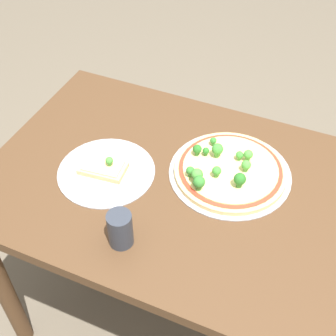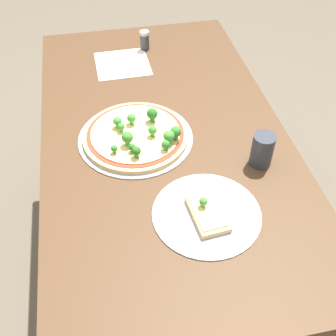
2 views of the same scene
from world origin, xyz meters
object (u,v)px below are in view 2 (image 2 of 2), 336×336
(dining_table, at_px, (164,154))
(pizza_tray_slice, at_px, (207,214))
(condiment_shaker, at_px, (145,40))
(pizza_tray_whole, at_px, (137,135))
(drinking_cup, at_px, (262,150))

(dining_table, height_order, pizza_tray_slice, pizza_tray_slice)
(dining_table, xyz_separation_m, condiment_shaker, (0.51, -0.02, 0.14))
(dining_table, height_order, condiment_shaker, condiment_shaker)
(condiment_shaker, bearing_deg, pizza_tray_whole, 168.30)
(dining_table, xyz_separation_m, drinking_cup, (-0.20, -0.25, 0.15))
(drinking_cup, bearing_deg, dining_table, 51.67)
(pizza_tray_slice, distance_m, condiment_shaker, 0.86)
(pizza_tray_slice, xyz_separation_m, drinking_cup, (0.16, -0.20, 0.04))
(pizza_tray_whole, distance_m, drinking_cup, 0.38)
(pizza_tray_slice, height_order, drinking_cup, drinking_cup)
(pizza_tray_whole, height_order, condiment_shaker, condiment_shaker)
(drinking_cup, xyz_separation_m, condiment_shaker, (0.70, 0.22, -0.01))
(pizza_tray_slice, distance_m, drinking_cup, 0.26)
(pizza_tray_slice, bearing_deg, drinking_cup, -51.86)
(dining_table, height_order, pizza_tray_whole, pizza_tray_whole)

